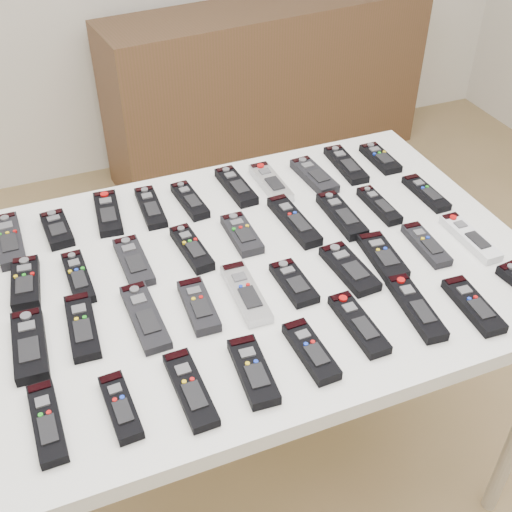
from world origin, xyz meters
name	(u,v)px	position (x,y,z in m)	size (l,w,h in m)	color
ground	(315,478)	(0.00, 0.00, 0.00)	(4.00, 4.00, 0.00)	olive
table	(256,282)	(-0.14, 0.12, 0.72)	(1.25, 0.88, 0.78)	white
sideboard	(269,88)	(0.59, 1.78, 0.39)	(1.58, 0.38, 0.79)	#523A20
remote_0	(9,241)	(-0.65, 0.40, 0.79)	(0.06, 0.20, 0.02)	black
remote_1	(57,229)	(-0.54, 0.40, 0.79)	(0.06, 0.14, 0.02)	black
remote_2	(108,213)	(-0.42, 0.43, 0.79)	(0.06, 0.18, 0.02)	black
remote_3	(151,207)	(-0.31, 0.41, 0.79)	(0.05, 0.17, 0.02)	black
remote_4	(190,201)	(-0.21, 0.40, 0.79)	(0.05, 0.16, 0.02)	black
remote_5	(236,186)	(-0.08, 0.42, 0.79)	(0.05, 0.18, 0.02)	black
remote_6	(271,183)	(0.02, 0.40, 0.79)	(0.05, 0.18, 0.02)	#B7B7BC
remote_7	(314,176)	(0.14, 0.39, 0.79)	(0.06, 0.17, 0.02)	black
remote_8	(346,165)	(0.25, 0.42, 0.79)	(0.05, 0.19, 0.02)	black
remote_9	(380,158)	(0.35, 0.41, 0.79)	(0.05, 0.15, 0.02)	black
remote_10	(26,283)	(-0.64, 0.23, 0.79)	(0.06, 0.16, 0.02)	black
remote_11	(78,277)	(-0.53, 0.21, 0.79)	(0.05, 0.17, 0.02)	black
remote_12	(134,261)	(-0.40, 0.22, 0.79)	(0.06, 0.17, 0.02)	black
remote_13	(192,248)	(-0.27, 0.21, 0.79)	(0.05, 0.17, 0.02)	black
remote_14	(242,234)	(-0.14, 0.22, 0.79)	(0.06, 0.15, 0.02)	black
remote_15	(294,221)	(0.00, 0.22, 0.79)	(0.05, 0.21, 0.02)	black
remote_16	(342,215)	(0.12, 0.20, 0.79)	(0.05, 0.19, 0.02)	black
remote_17	(379,205)	(0.23, 0.20, 0.79)	(0.04, 0.16, 0.02)	black
remote_18	(426,193)	(0.37, 0.21, 0.79)	(0.04, 0.16, 0.02)	black
remote_19	(30,345)	(-0.65, 0.04, 0.79)	(0.06, 0.18, 0.02)	black
remote_20	(82,326)	(-0.54, 0.05, 0.79)	(0.05, 0.18, 0.02)	black
remote_21	(145,317)	(-0.42, 0.03, 0.79)	(0.06, 0.20, 0.02)	black
remote_22	(199,306)	(-0.31, 0.02, 0.79)	(0.05, 0.16, 0.02)	black
remote_23	(246,293)	(-0.20, 0.02, 0.79)	(0.05, 0.19, 0.02)	#B7B7BC
remote_24	(294,283)	(-0.10, 0.02, 0.79)	(0.06, 0.14, 0.02)	black
remote_25	(349,269)	(0.04, 0.01, 0.79)	(0.06, 0.17, 0.02)	black
remote_26	(382,256)	(0.13, 0.02, 0.79)	(0.06, 0.16, 0.02)	black
remote_27	(426,245)	(0.25, 0.02, 0.79)	(0.05, 0.16, 0.02)	black
remote_28	(470,238)	(0.36, 0.01, 0.79)	(0.05, 0.19, 0.02)	silver
remote_29	(47,422)	(-0.64, -0.16, 0.79)	(0.05, 0.17, 0.02)	black
remote_30	(121,407)	(-0.52, -0.17, 0.79)	(0.04, 0.15, 0.02)	black
remote_31	(190,389)	(-0.39, -0.18, 0.79)	(0.05, 0.18, 0.02)	black
remote_32	(253,371)	(-0.27, -0.19, 0.79)	(0.06, 0.16, 0.02)	black
remote_33	(311,351)	(-0.15, -0.18, 0.79)	(0.05, 0.16, 0.02)	black
remote_34	(359,324)	(-0.03, -0.15, 0.79)	(0.05, 0.18, 0.02)	black
remote_35	(416,307)	(0.11, -0.15, 0.79)	(0.05, 0.19, 0.02)	black
remote_36	(473,305)	(0.22, -0.19, 0.79)	(0.05, 0.17, 0.02)	black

